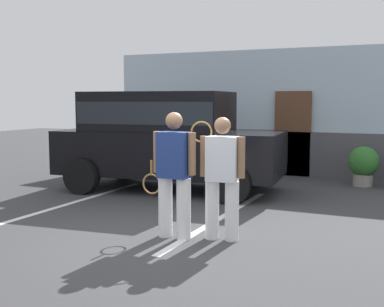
# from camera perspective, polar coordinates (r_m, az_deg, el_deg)

# --- Properties ---
(ground_plane) EXTENTS (40.00, 40.00, 0.00)m
(ground_plane) POSITION_cam_1_polar(r_m,az_deg,el_deg) (6.79, -2.71, -9.94)
(ground_plane) COLOR #38383A
(parking_stripe_0) EXTENTS (0.12, 4.40, 0.01)m
(parking_stripe_0) POSITION_cam_1_polar(r_m,az_deg,el_deg) (9.46, -13.29, -5.44)
(parking_stripe_0) COLOR silver
(parking_stripe_0) RESTS_ON ground_plane
(parking_stripe_1) EXTENTS (0.12, 4.40, 0.01)m
(parking_stripe_1) POSITION_cam_1_polar(r_m,az_deg,el_deg) (8.04, 3.43, -7.36)
(parking_stripe_1) COLOR silver
(parking_stripe_1) RESTS_ON ground_plane
(house_frontage) EXTENTS (9.55, 0.40, 3.15)m
(house_frontage) POSITION_cam_1_polar(r_m,az_deg,el_deg) (12.70, 11.06, 4.27)
(house_frontage) COLOR silver
(house_frontage) RESTS_ON ground_plane
(parked_suv) EXTENTS (4.78, 2.57, 2.05)m
(parked_suv) POSITION_cam_1_polar(r_m,az_deg,el_deg) (10.32, -3.08, 2.09)
(parked_suv) COLOR black
(parked_suv) RESTS_ON ground_plane
(tennis_player_man) EXTENTS (0.90, 0.28, 1.72)m
(tennis_player_man) POSITION_cam_1_polar(r_m,az_deg,el_deg) (6.71, -2.09, -2.32)
(tennis_player_man) COLOR white
(tennis_player_man) RESTS_ON ground_plane
(tennis_player_woman) EXTENTS (0.75, 0.31, 1.66)m
(tennis_player_woman) POSITION_cam_1_polar(r_m,az_deg,el_deg) (6.63, 3.46, -2.62)
(tennis_player_woman) COLOR white
(tennis_player_woman) RESTS_ON ground_plane
(potted_plant_by_porch) EXTENTS (0.66, 0.66, 0.87)m
(potted_plant_by_porch) POSITION_cam_1_polar(r_m,az_deg,el_deg) (11.46, 19.17, -1.16)
(potted_plant_by_porch) COLOR gray
(potted_plant_by_porch) RESTS_ON ground_plane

